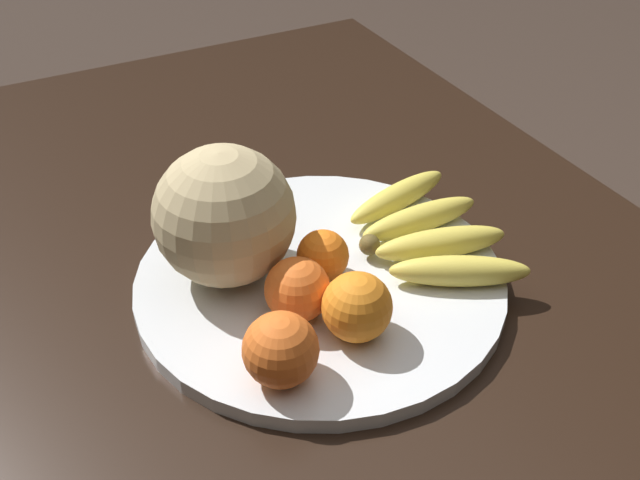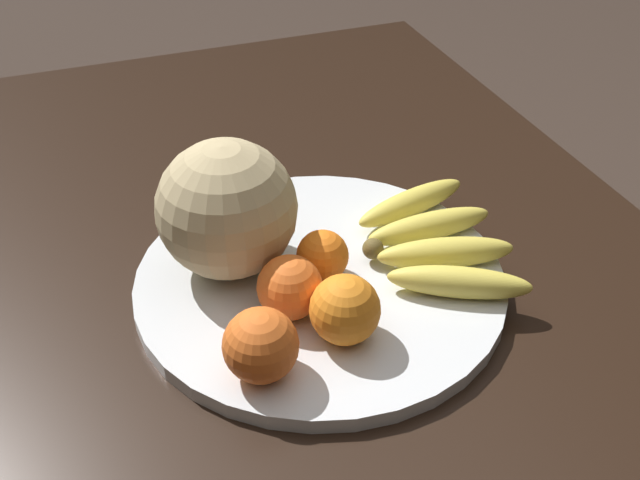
% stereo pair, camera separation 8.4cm
% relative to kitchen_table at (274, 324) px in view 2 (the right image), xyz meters
% --- Properties ---
extents(kitchen_table, '(1.38, 1.01, 0.70)m').
position_rel_kitchen_table_xyz_m(kitchen_table, '(0.00, 0.00, 0.00)').
color(kitchen_table, black).
rests_on(kitchen_table, ground_plane).
extents(fruit_bowl, '(0.43, 0.43, 0.02)m').
position_rel_kitchen_table_xyz_m(fruit_bowl, '(-0.05, -0.04, 0.10)').
color(fruit_bowl, silver).
rests_on(fruit_bowl, kitchen_table).
extents(melon, '(0.16, 0.16, 0.16)m').
position_rel_kitchen_table_xyz_m(melon, '(0.01, 0.05, 0.19)').
color(melon, tan).
rests_on(melon, fruit_bowl).
extents(banana_bunch, '(0.25, 0.18, 0.04)m').
position_rel_kitchen_table_xyz_m(banana_bunch, '(-0.06, -0.19, 0.12)').
color(banana_bunch, brown).
rests_on(banana_bunch, fruit_bowl).
extents(orange_front_left, '(0.06, 0.06, 0.06)m').
position_rel_kitchen_table_xyz_m(orange_front_left, '(-0.05, -0.05, 0.14)').
color(orange_front_left, orange).
rests_on(orange_front_left, fruit_bowl).
extents(orange_front_right, '(0.07, 0.07, 0.07)m').
position_rel_kitchen_table_xyz_m(orange_front_right, '(-0.15, -0.03, 0.14)').
color(orange_front_right, orange).
rests_on(orange_front_right, fruit_bowl).
extents(orange_mid_center, '(0.07, 0.07, 0.07)m').
position_rel_kitchen_table_xyz_m(orange_mid_center, '(-0.10, 0.01, 0.14)').
color(orange_mid_center, orange).
rests_on(orange_mid_center, fruit_bowl).
extents(orange_back_left, '(0.08, 0.08, 0.08)m').
position_rel_kitchen_table_xyz_m(orange_back_left, '(-0.17, 0.06, 0.14)').
color(orange_back_left, orange).
rests_on(orange_back_left, fruit_bowl).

